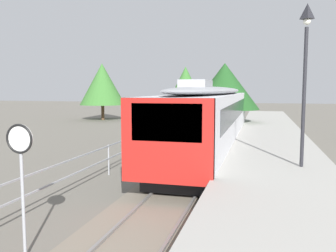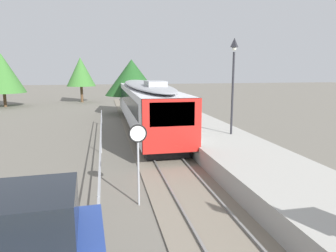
% 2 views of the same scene
% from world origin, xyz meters
% --- Properties ---
extents(ground_plane, '(160.00, 160.00, 0.00)m').
position_xyz_m(ground_plane, '(-3.00, 22.00, 0.00)').
color(ground_plane, '#6B665B').
extents(track_rails, '(3.20, 60.00, 0.14)m').
position_xyz_m(track_rails, '(0.00, 22.00, 0.03)').
color(track_rails, slate).
rests_on(track_rails, ground).
extents(commuter_train, '(2.82, 19.32, 3.74)m').
position_xyz_m(commuter_train, '(0.00, 27.32, 2.15)').
color(commuter_train, silver).
rests_on(commuter_train, track_rails).
extents(station_platform, '(3.90, 60.00, 0.90)m').
position_xyz_m(station_platform, '(3.25, 22.00, 0.45)').
color(station_platform, '#A8A59E').
rests_on(station_platform, ground).
extents(platform_lamp_mid_platform, '(0.34, 0.34, 5.35)m').
position_xyz_m(platform_lamp_mid_platform, '(4.03, 20.35, 4.62)').
color(platform_lamp_mid_platform, '#232328').
rests_on(platform_lamp_mid_platform, station_platform).
extents(speed_limit_sign, '(0.61, 0.10, 2.81)m').
position_xyz_m(speed_limit_sign, '(-2.01, 13.93, 2.12)').
color(speed_limit_sign, '#9EA0A5').
rests_on(speed_limit_sign, ground).
extents(tree_behind_carpark, '(5.49, 5.49, 5.57)m').
position_xyz_m(tree_behind_carpark, '(-0.19, 36.24, 3.74)').
color(tree_behind_carpark, brown).
rests_on(tree_behind_carpark, ground).
extents(tree_behind_station_far, '(5.17, 5.17, 6.45)m').
position_xyz_m(tree_behind_station_far, '(-14.98, 45.27, 4.09)').
color(tree_behind_station_far, brown).
rests_on(tree_behind_station_far, ground).
extents(tree_distant_left, '(3.95, 3.95, 6.18)m').
position_xyz_m(tree_distant_left, '(-6.08, 49.09, 4.20)').
color(tree_distant_left, brown).
rests_on(tree_distant_left, ground).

